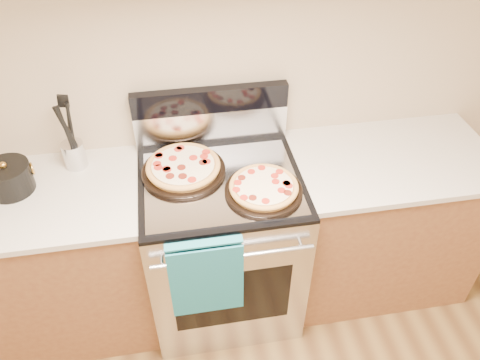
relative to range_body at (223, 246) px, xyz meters
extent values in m
plane|color=#C7B190|center=(0.00, 0.35, 0.90)|extent=(4.00, 0.00, 4.00)
cube|color=#B7B7BC|center=(0.00, 0.00, 0.00)|extent=(0.76, 0.68, 0.90)
cube|color=black|center=(0.00, -0.34, 0.00)|extent=(0.56, 0.01, 0.40)
cube|color=black|center=(0.00, 0.00, 0.46)|extent=(0.76, 0.68, 0.02)
cube|color=silver|center=(0.00, 0.31, 0.56)|extent=(0.76, 0.06, 0.18)
cube|color=black|center=(0.00, 0.31, 0.71)|extent=(0.76, 0.06, 0.12)
cylinder|color=silver|center=(0.00, -0.38, 0.35)|extent=(0.70, 0.03, 0.03)
cube|color=gray|center=(0.00, -0.03, 0.47)|extent=(0.70, 0.55, 0.01)
cube|color=brown|center=(-0.88, 0.03, -0.01)|extent=(1.00, 0.62, 0.88)
cube|color=beige|center=(-0.88, 0.03, 0.45)|extent=(1.02, 0.64, 0.03)
cube|color=brown|center=(0.88, 0.03, -0.01)|extent=(1.00, 0.62, 0.88)
cube|color=beige|center=(0.88, 0.03, 0.45)|extent=(1.02, 0.64, 0.03)
cylinder|color=silver|center=(-0.67, 0.23, 0.53)|extent=(0.13, 0.13, 0.13)
cylinder|color=black|center=(-0.94, 0.10, 0.52)|extent=(0.26, 0.26, 0.12)
camera|label=1|loc=(-0.19, -1.64, 1.88)|focal=35.00mm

